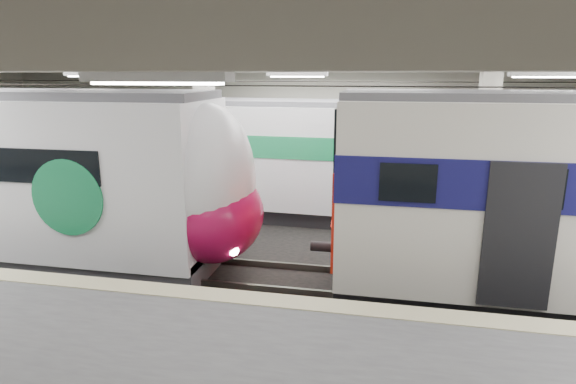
# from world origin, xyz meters

# --- Properties ---
(station_hall) EXTENTS (36.00, 24.00, 5.75)m
(station_hall) POSITION_xyz_m (0.00, -1.74, 3.24)
(station_hall) COLOR black
(station_hall) RESTS_ON ground
(modern_emu) EXTENTS (14.21, 2.93, 4.56)m
(modern_emu) POSITION_xyz_m (-6.99, -0.00, 2.24)
(modern_emu) COLOR white
(modern_emu) RESTS_ON ground
(far_train) EXTENTS (12.73, 3.05, 4.09)m
(far_train) POSITION_xyz_m (-5.15, 5.50, 2.12)
(far_train) COLOR white
(far_train) RESTS_ON ground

